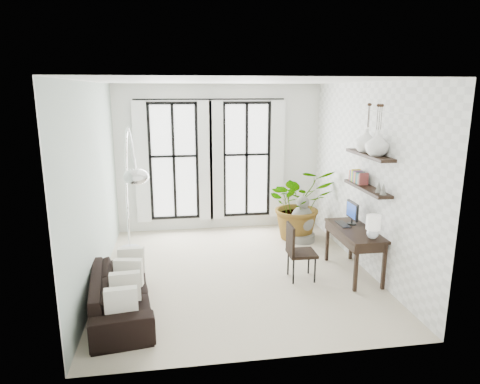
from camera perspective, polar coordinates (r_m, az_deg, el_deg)
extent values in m
plane|color=beige|center=(7.53, -0.52, -10.60)|extent=(5.00, 5.00, 0.00)
plane|color=white|center=(6.88, -0.58, 14.56)|extent=(5.00, 5.00, 0.00)
plane|color=#A2B5A8|center=(7.07, -18.91, 0.74)|extent=(0.00, 5.00, 5.00)
plane|color=white|center=(7.68, 16.32, 1.89)|extent=(0.00, 5.00, 5.00)
plane|color=white|center=(9.47, -2.75, 4.51)|extent=(4.50, 0.00, 4.50)
cube|color=white|center=(9.40, -8.81, 3.99)|extent=(1.00, 0.02, 2.50)
cube|color=white|center=(9.32, -13.00, 3.73)|extent=(0.30, 0.04, 2.60)
cube|color=white|center=(9.32, -4.62, 4.03)|extent=(0.30, 0.04, 2.60)
cube|color=white|center=(9.53, 0.87, 4.28)|extent=(1.00, 0.02, 2.50)
cube|color=white|center=(9.34, -3.15, 4.07)|extent=(0.30, 0.04, 2.60)
cube|color=white|center=(9.57, 5.00, 4.27)|extent=(0.30, 0.04, 2.60)
cylinder|color=black|center=(9.22, -4.02, 12.25)|extent=(3.20, 0.03, 0.03)
cube|color=black|center=(7.29, 16.56, 0.47)|extent=(0.25, 1.30, 0.05)
cube|color=black|center=(7.19, 16.85, 4.75)|extent=(0.25, 1.30, 0.05)
cube|color=#D16334|center=(7.76, 14.90, 2.20)|extent=(0.16, 0.04, 0.18)
cube|color=#3151AC|center=(7.71, 15.04, 2.14)|extent=(0.16, 0.04, 0.18)
cube|color=yellow|center=(7.67, 15.17, 2.07)|extent=(0.16, 0.04, 0.18)
cube|color=green|center=(7.63, 15.30, 2.00)|extent=(0.16, 0.04, 0.18)
cube|color=purple|center=(7.59, 15.44, 1.94)|extent=(0.16, 0.04, 0.18)
cube|color=orange|center=(7.55, 15.58, 1.87)|extent=(0.16, 0.04, 0.18)
cube|color=#4F4F4F|center=(7.51, 15.72, 1.80)|extent=(0.16, 0.04, 0.18)
cube|color=teal|center=(7.47, 15.86, 1.73)|extent=(0.16, 0.04, 0.18)
cube|color=gray|center=(7.43, 16.00, 1.66)|extent=(0.16, 0.04, 0.18)
cube|color=brown|center=(7.39, 16.15, 1.59)|extent=(0.16, 0.04, 0.18)
cone|color=slate|center=(6.92, 18.02, 0.67)|extent=(0.10, 0.10, 0.18)
cone|color=slate|center=(6.79, 18.58, 0.39)|extent=(0.10, 0.10, 0.18)
imported|color=black|center=(6.37, -15.63, -12.90)|extent=(1.03, 2.08, 0.58)
cube|color=silver|center=(5.65, -15.54, -14.11)|extent=(0.40, 0.12, 0.40)
cube|color=silver|center=(6.06, -15.05, -12.09)|extent=(0.40, 0.12, 0.40)
cube|color=silver|center=(6.48, -14.63, -10.33)|extent=(0.40, 0.12, 0.40)
cube|color=silver|center=(6.91, -14.26, -8.78)|extent=(0.40, 0.12, 0.40)
imported|color=#2D7228|center=(9.01, 7.89, -1.51)|extent=(1.45, 1.28, 1.52)
cube|color=black|center=(7.41, 15.07, -4.96)|extent=(0.58, 1.36, 0.04)
cube|color=black|center=(7.43, 14.88, -5.66)|extent=(0.52, 1.30, 0.13)
cube|color=black|center=(6.92, 15.20, -9.81)|extent=(0.05, 0.05, 0.75)
cube|color=black|center=(7.12, 18.64, -9.41)|extent=(0.05, 0.05, 0.75)
cube|color=black|center=(8.00, 11.57, -6.40)|extent=(0.05, 0.05, 0.75)
cube|color=black|center=(8.17, 14.62, -6.15)|extent=(0.05, 0.05, 0.75)
cube|color=black|center=(7.58, 14.77, -2.39)|extent=(0.04, 0.42, 0.30)
cube|color=navy|center=(7.57, 14.59, -2.40)|extent=(0.00, 0.36, 0.24)
cube|color=black|center=(7.59, 13.57, -4.19)|extent=(0.15, 0.40, 0.02)
sphere|color=silver|center=(6.95, 17.25, -5.38)|extent=(0.18, 0.18, 0.18)
cylinder|color=white|center=(6.89, 17.36, -3.88)|extent=(0.22, 0.22, 0.22)
cube|color=black|center=(7.18, 8.23, -8.09)|extent=(0.46, 0.46, 0.05)
cube|color=black|center=(7.04, 6.73, -6.31)|extent=(0.05, 0.45, 0.50)
cylinder|color=black|center=(7.06, 7.18, -10.52)|extent=(0.03, 0.03, 0.42)
cylinder|color=black|center=(7.16, 9.98, -10.27)|extent=(0.03, 0.03, 0.42)
cylinder|color=black|center=(7.38, 6.41, -9.42)|extent=(0.03, 0.03, 0.42)
cylinder|color=black|center=(7.48, 9.10, -9.20)|extent=(0.03, 0.03, 0.42)
cylinder|color=silver|center=(8.62, -14.45, -7.47)|extent=(0.38, 0.38, 0.10)
cylinder|color=silver|center=(8.45, -14.66, -4.14)|extent=(0.04, 0.04, 1.05)
ellipsoid|color=silver|center=(5.86, -13.67, 1.98)|extent=(0.34, 0.34, 0.22)
cylinder|color=slate|center=(9.05, 8.22, -5.98)|extent=(0.54, 0.54, 0.16)
ellipsoid|color=slate|center=(8.93, 8.30, -3.71)|extent=(0.48, 0.48, 0.59)
sphere|color=slate|center=(8.83, 8.38, -1.38)|extent=(0.27, 0.27, 0.27)
imported|color=white|center=(6.94, 17.86, 6.19)|extent=(0.37, 0.37, 0.38)
imported|color=white|center=(7.30, 16.46, 6.61)|extent=(0.37, 0.37, 0.38)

